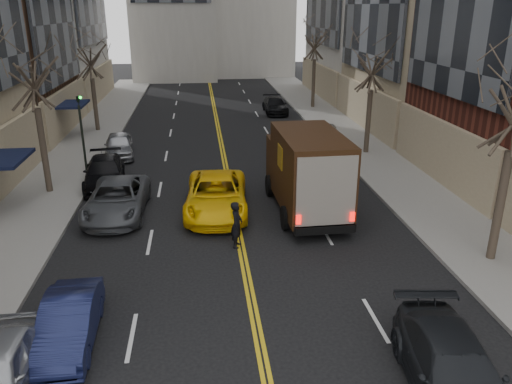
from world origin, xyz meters
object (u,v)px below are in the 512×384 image
Objects in this scene: ups_truck at (306,172)px; taxi at (216,195)px; pedestrian at (237,225)px; observer_sedan at (454,372)px.

ups_truck reaches higher than taxi.
pedestrian is (-3.31, -3.14, -0.95)m from ups_truck.
ups_truck is 1.32× the size of observer_sedan.
taxi is 3.16× the size of pedestrian.
taxi is (-4.98, 11.93, 0.08)m from observer_sedan.
taxi is (-3.93, 0.41, -1.06)m from ups_truck.
taxi is at bearing 25.00° from pedestrian.
taxi is at bearing 119.97° from observer_sedan.
ups_truck is 4.09m from taxi.
pedestrian is (-4.35, 8.38, 0.19)m from observer_sedan.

